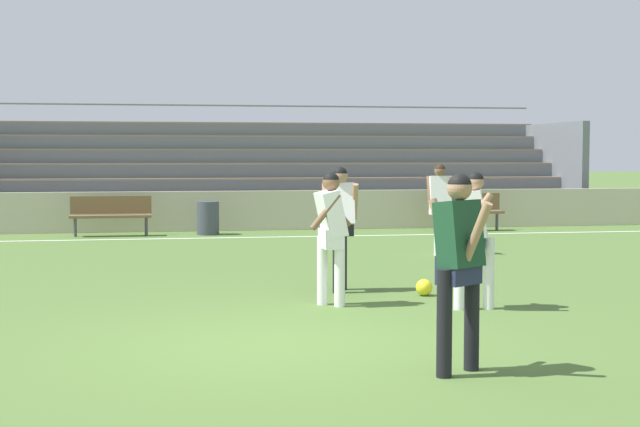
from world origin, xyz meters
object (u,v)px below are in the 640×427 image
at_px(bench_far_right, 465,208).
at_px(player_white_wide_left, 475,228).
at_px(bleacher_stand, 260,169).
at_px(soccer_ball, 424,287).
at_px(trash_bin, 208,218).
at_px(player_dark_deep_cover, 459,255).
at_px(player_white_pressing_high, 440,201).
at_px(bench_near_wall_gap, 111,212).
at_px(player_white_trailing_run, 340,217).
at_px(player_white_dropping_back, 331,227).

relative_size(bench_far_right, player_white_wide_left, 1.10).
relative_size(bleacher_stand, soccer_ball, 78.27).
distance_m(bleacher_stand, soccer_ball, 13.49).
relative_size(trash_bin, player_dark_deep_cover, 0.45).
height_order(player_white_wide_left, player_white_pressing_high, player_white_pressing_high).
relative_size(trash_bin, player_white_pressing_high, 0.46).
height_order(bench_near_wall_gap, trash_bin, bench_near_wall_gap).
bearing_deg(player_dark_deep_cover, soccer_ball, 77.44).
height_order(bench_far_right, player_white_trailing_run, player_white_trailing_run).
distance_m(player_white_dropping_back, soccer_ball, 1.68).
xyz_separation_m(bench_far_right, player_white_pressing_high, (-2.19, -4.94, 0.45)).
bearing_deg(trash_bin, bench_near_wall_gap, 179.10).
xyz_separation_m(bleacher_stand, player_white_dropping_back, (-0.62, -13.95, -0.48)).
bearing_deg(trash_bin, bench_far_right, 0.32).
height_order(bench_near_wall_gap, player_dark_deep_cover, player_dark_deep_cover).
bearing_deg(bleacher_stand, player_white_dropping_back, -92.53).
bearing_deg(soccer_ball, bleacher_stand, 93.09).
distance_m(trash_bin, player_white_trailing_run, 9.09).
bearing_deg(player_dark_deep_cover, player_white_wide_left, 68.17).
bearing_deg(trash_bin, player_white_dropping_back, -84.38).
bearing_deg(soccer_ball, player_white_wide_left, -75.17).
relative_size(player_white_trailing_run, soccer_ball, 7.64).
xyz_separation_m(trash_bin, player_white_wide_left, (2.62, -10.64, 0.59)).
bearing_deg(player_white_dropping_back, player_white_trailing_run, 73.52).
relative_size(trash_bin, soccer_ball, 3.47).
distance_m(bleacher_stand, player_white_wide_left, 14.55).
relative_size(player_white_trailing_run, player_dark_deep_cover, 1.00).
distance_m(trash_bin, soccer_ball, 9.83).
relative_size(player_white_trailing_run, player_white_dropping_back, 1.03).
bearing_deg(bleacher_stand, bench_near_wall_gap, -134.64).
bearing_deg(trash_bin, player_white_wide_left, -76.14).
xyz_separation_m(player_white_trailing_run, player_dark_deep_cover, (0.09, -4.68, 0.01)).
distance_m(player_white_trailing_run, player_white_dropping_back, 1.17).
bearing_deg(bench_near_wall_gap, player_white_dropping_back, -72.64).
bearing_deg(player_white_wide_left, player_dark_deep_cover, -111.83).
relative_size(bench_near_wall_gap, player_white_dropping_back, 1.11).
bearing_deg(player_white_pressing_high, player_white_trailing_run, -123.27).
bearing_deg(player_dark_deep_cover, bench_far_right, 70.82).
bearing_deg(bleacher_stand, player_white_pressing_high, -74.81).
bearing_deg(trash_bin, player_white_pressing_high, -50.88).
height_order(bleacher_stand, player_white_pressing_high, bleacher_stand).
height_order(player_white_wide_left, soccer_ball, player_white_wide_left).
xyz_separation_m(player_white_dropping_back, player_white_pressing_high, (3.00, 5.18, 0.03)).
bearing_deg(player_white_dropping_back, soccer_ball, 22.24).
height_order(bench_far_right, player_dark_deep_cover, player_dark_deep_cover).
distance_m(player_dark_deep_cover, player_white_dropping_back, 3.59).
bearing_deg(bench_far_right, bench_near_wall_gap, 180.00).
bearing_deg(soccer_ball, player_white_dropping_back, -157.76).
xyz_separation_m(bench_near_wall_gap, soccer_ball, (4.51, -9.58, -0.44)).
height_order(player_dark_deep_cover, soccer_ball, player_dark_deep_cover).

